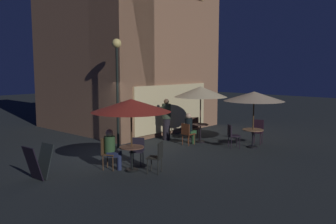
{
  "coord_description": "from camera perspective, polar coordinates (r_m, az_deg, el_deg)",
  "views": [
    {
      "loc": [
        -8.08,
        -9.97,
        3.08
      ],
      "look_at": [
        1.46,
        -1.43,
        1.48
      ],
      "focal_mm": 38.24,
      "sensor_mm": 36.0,
      "label": 1
    }
  ],
  "objects": [
    {
      "name": "cafe_chair_5",
      "position": [
        14.95,
        14.16,
        -2.71
      ],
      "size": [
        0.49,
        0.49,
        0.97
      ],
      "rotation": [
        0.0,
        0.0,
        -2.89
      ],
      "color": "black",
      "rests_on": "ground"
    },
    {
      "name": "street_lamp_near_corner",
      "position": [
        13.56,
        -8.12,
        6.67
      ],
      "size": [
        0.35,
        0.35,
        4.14
      ],
      "color": "black",
      "rests_on": "ground"
    },
    {
      "name": "cafe_table_1",
      "position": [
        10.76,
        -5.8,
        -6.55
      ],
      "size": [
        0.74,
        0.74,
        0.74
      ],
      "color": "black",
      "rests_on": "ground"
    },
    {
      "name": "cafe_chair_4",
      "position": [
        11.04,
        -9.7,
        -6.04
      ],
      "size": [
        0.54,
        0.54,
        0.97
      ],
      "rotation": [
        0.0,
        0.0,
        -1.1
      ],
      "color": "#4F351F",
      "rests_on": "ground"
    },
    {
      "name": "patio_umbrella_2",
      "position": [
        13.98,
        13.55,
        2.41
      ],
      "size": [
        2.28,
        2.28,
        2.17
      ],
      "color": "black",
      "rests_on": "ground"
    },
    {
      "name": "patio_umbrella_1",
      "position": [
        10.51,
        -5.9,
        1.0
      ],
      "size": [
        2.35,
        2.35,
        2.16
      ],
      "color": "black",
      "rests_on": "ground"
    },
    {
      "name": "patron_standing_2",
      "position": [
        15.21,
        -0.27,
        -1.19
      ],
      "size": [
        0.38,
        0.38,
        1.76
      ],
      "rotation": [
        0.0,
        0.0,
        2.65
      ],
      "color": "black",
      "rests_on": "ground"
    },
    {
      "name": "cafe_table_2",
      "position": [
        14.17,
        13.38,
        -3.4
      ],
      "size": [
        0.8,
        0.8,
        0.71
      ],
      "color": "black",
      "rests_on": "ground"
    },
    {
      "name": "patron_seated_0",
      "position": [
        14.3,
        3.44,
        -2.39
      ],
      "size": [
        0.52,
        0.32,
        1.28
      ],
      "rotation": [
        0.0,
        0.0,
        -0.05
      ],
      "color": "#29502B",
      "rests_on": "ground"
    },
    {
      "name": "cafe_chair_0",
      "position": [
        15.58,
        4.22,
        -2.25
      ],
      "size": [
        0.61,
        0.61,
        0.91
      ],
      "rotation": [
        0.0,
        0.0,
        -2.17
      ],
      "color": "#4D2F25",
      "rests_on": "ground"
    },
    {
      "name": "menu_sandwich_board",
      "position": [
        10.55,
        -19.93,
        -7.52
      ],
      "size": [
        0.69,
        0.59,
        0.95
      ],
      "rotation": [
        0.0,
        0.0,
        0.07
      ],
      "color": "black",
      "rests_on": "ground"
    },
    {
      "name": "cafe_chair_2",
      "position": [
        10.47,
        -1.69,
        -6.83
      ],
      "size": [
        0.53,
        0.53,
        0.93
      ],
      "rotation": [
        0.0,
        0.0,
        2.0
      ],
      "color": "black",
      "rests_on": "ground"
    },
    {
      "name": "cafe_chair_3",
      "position": [
        11.49,
        -4.89,
        -5.8
      ],
      "size": [
        0.56,
        0.56,
        0.84
      ],
      "rotation": [
        0.0,
        0.0,
        -2.55
      ],
      "color": "black",
      "rests_on": "ground"
    },
    {
      "name": "cafe_building",
      "position": [
        17.31,
        -6.88,
        11.65
      ],
      "size": [
        6.81,
        6.9,
        8.93
      ],
      "color": "#9B6D4F",
      "rests_on": "ground"
    },
    {
      "name": "cafe_chair_1",
      "position": [
        14.22,
        3.04,
        -3.22
      ],
      "size": [
        0.44,
        0.44,
        0.87
      ],
      "rotation": [
        0.0,
        0.0,
        -0.05
      ],
      "color": "#5F2F19",
      "rests_on": "ground"
    },
    {
      "name": "patio_umbrella_0",
      "position": [
        14.65,
        5.23,
        3.21
      ],
      "size": [
        2.16,
        2.16,
        2.31
      ],
      "color": "black",
      "rests_on": "ground"
    },
    {
      "name": "patron_seated_1",
      "position": [
        10.96,
        -9.01,
        -5.47
      ],
      "size": [
        0.46,
        0.53,
        1.24
      ],
      "rotation": [
        0.0,
        0.0,
        -1.1
      ],
      "color": "#222B4C",
      "rests_on": "ground"
    },
    {
      "name": "cafe_chair_6",
      "position": [
        13.9,
        10.17,
        -3.45
      ],
      "size": [
        0.58,
        0.58,
        0.91
      ],
      "rotation": [
        0.0,
        0.0,
        -0.71
      ],
      "color": "black",
      "rests_on": "ground"
    },
    {
      "name": "cafe_table_0",
      "position": [
        14.84,
        5.16,
        -2.82
      ],
      "size": [
        0.66,
        0.66,
        0.76
      ],
      "color": "black",
      "rests_on": "ground"
    },
    {
      "name": "ground_plane",
      "position": [
        13.2,
        -8.93,
        -6.46
      ],
      "size": [
        60.0,
        60.0,
        0.0
      ],
      "primitive_type": "plane",
      "color": "#232829"
    }
  ]
}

